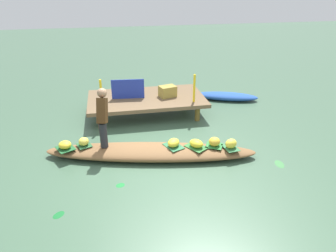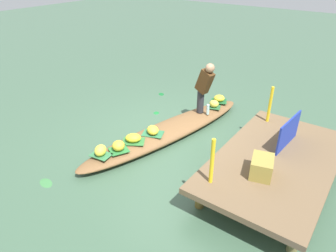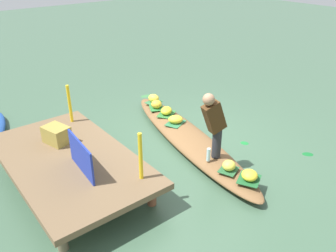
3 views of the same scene
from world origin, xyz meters
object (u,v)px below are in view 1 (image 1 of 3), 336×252
(market_banner, at_px, (128,89))
(banana_bunch_5, at_px, (65,145))
(banana_bunch_0, at_px, (214,142))
(banana_bunch_1, at_px, (174,143))
(banana_bunch_4, at_px, (231,144))
(vendor_boat, at_px, (151,152))
(banana_bunch_2, at_px, (196,143))
(banana_bunch_3, at_px, (84,142))
(vendor_person, at_px, (103,115))
(water_bottle, at_px, (103,137))
(produce_crate, at_px, (168,91))
(moored_boat, at_px, (226,96))

(market_banner, bearing_deg, banana_bunch_5, -120.86)
(banana_bunch_0, bearing_deg, market_banner, 121.86)
(banana_bunch_1, bearing_deg, banana_bunch_4, -14.19)
(vendor_boat, relative_size, banana_bunch_2, 14.50)
(banana_bunch_2, bearing_deg, banana_bunch_3, 167.20)
(banana_bunch_3, relative_size, banana_bunch_5, 0.84)
(vendor_boat, distance_m, banana_bunch_1, 0.53)
(banana_bunch_0, xyz_separation_m, vendor_person, (-2.29, 0.50, 0.60))
(banana_bunch_2, xyz_separation_m, banana_bunch_3, (-2.34, 0.53, 0.01))
(vendor_boat, distance_m, banana_bunch_0, 1.38)
(banana_bunch_2, relative_size, water_bottle, 1.30)
(banana_bunch_4, bearing_deg, banana_bunch_0, 154.03)
(banana_bunch_2, xyz_separation_m, banana_bunch_4, (0.71, -0.17, 0.02))
(banana_bunch_3, relative_size, market_banner, 0.25)
(banana_bunch_0, relative_size, banana_bunch_4, 0.93)
(produce_crate, bearing_deg, banana_bunch_0, -78.32)
(banana_bunch_3, bearing_deg, banana_bunch_1, -12.31)
(vendor_person, bearing_deg, market_banner, 72.25)
(banana_bunch_2, bearing_deg, market_banner, 115.36)
(vendor_boat, distance_m, moored_boat, 4.16)
(banana_bunch_4, bearing_deg, banana_bunch_1, 165.81)
(banana_bunch_4, xyz_separation_m, water_bottle, (-2.63, 0.77, 0.02))
(moored_boat, bearing_deg, banana_bunch_4, -88.76)
(banana_bunch_0, height_order, banana_bunch_3, banana_bunch_0)
(banana_bunch_3, bearing_deg, moored_boat, 32.47)
(banana_bunch_0, relative_size, banana_bunch_1, 0.81)
(banana_bunch_3, height_order, water_bottle, water_bottle)
(banana_bunch_0, bearing_deg, vendor_person, 167.67)
(banana_bunch_0, bearing_deg, banana_bunch_3, 168.57)
(banana_bunch_1, bearing_deg, banana_bunch_5, 171.21)
(produce_crate, bearing_deg, banana_bunch_3, -137.97)
(banana_bunch_3, distance_m, banana_bunch_4, 3.13)
(banana_bunch_1, relative_size, banana_bunch_3, 1.34)
(moored_boat, bearing_deg, banana_bunch_2, -99.94)
(banana_bunch_5, bearing_deg, banana_bunch_2, -9.82)
(banana_bunch_2, bearing_deg, moored_boat, 59.61)
(vendor_boat, bearing_deg, water_bottle, 169.44)
(moored_boat, height_order, banana_bunch_3, banana_bunch_3)
(banana_bunch_0, relative_size, produce_crate, 0.56)
(banana_bunch_1, relative_size, market_banner, 0.34)
(moored_boat, xyz_separation_m, banana_bunch_2, (-1.89, -3.23, 0.23))
(moored_boat, xyz_separation_m, vendor_person, (-3.79, -2.75, 0.84))
(water_bottle, bearing_deg, banana_bunch_5, -171.32)
(vendor_boat, height_order, banana_bunch_5, banana_bunch_5)
(banana_bunch_5, xyz_separation_m, produce_crate, (2.60, 2.05, 0.32))
(water_bottle, distance_m, market_banner, 2.14)
(vendor_person, relative_size, market_banner, 1.39)
(moored_boat, xyz_separation_m, banana_bunch_3, (-4.24, -2.70, 0.23))
(vendor_boat, bearing_deg, banana_bunch_3, 178.11)
(water_bottle, xyz_separation_m, produce_crate, (1.79, 1.93, 0.28))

